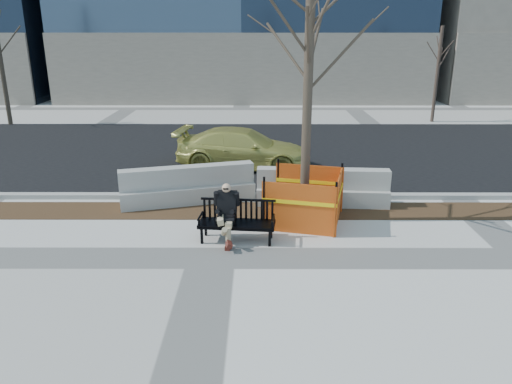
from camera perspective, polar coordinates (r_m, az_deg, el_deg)
ground at (r=9.76m, az=-5.20°, el=-7.61°), size 120.00×120.00×0.00m
mulch_strip at (r=12.13m, az=-4.11°, el=-2.17°), size 40.00×1.20×0.02m
asphalt_street at (r=18.06m, az=-2.71°, el=4.80°), size 60.00×10.40×0.01m
curb at (r=13.01m, az=-3.82°, el=-0.47°), size 60.00×0.25×0.12m
bench at (r=10.47m, az=-2.21°, el=-5.65°), size 1.68×0.74×0.87m
seated_man at (r=10.54m, az=-3.40°, el=-5.50°), size 0.60×0.91×1.22m
tree_fence at (r=11.56m, az=5.53°, el=-3.32°), size 2.99×2.99×6.19m
sedan at (r=15.90m, az=-1.44°, el=2.89°), size 4.51×2.41×1.24m
jersey_barrier_left at (r=12.81m, az=-7.82°, el=-1.20°), size 3.45×1.58×0.97m
jersey_barrier_right at (r=12.67m, az=7.63°, el=-1.41°), size 3.34×0.88×0.95m
far_tree_left at (r=25.76m, az=-26.55°, el=7.03°), size 2.50×2.50×6.08m
far_tree_right at (r=25.23m, az=19.70°, el=7.69°), size 1.96×1.96×4.72m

